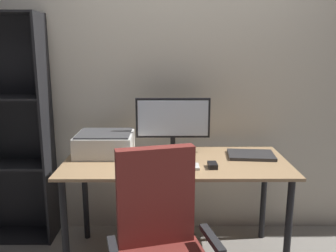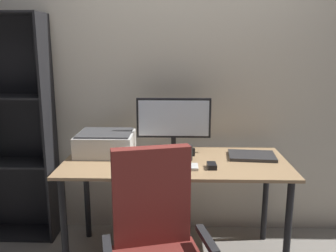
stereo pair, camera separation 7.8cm
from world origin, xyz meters
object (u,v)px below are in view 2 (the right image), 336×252
at_px(monitor, 174,121).
at_px(printer, 106,143).
at_px(bookshelf, 6,131).
at_px(desk, 176,173).
at_px(laptop, 252,156).
at_px(keyboard, 175,167).
at_px(mouse, 212,166).
at_px(coffee_mug, 187,153).

bearing_deg(monitor, printer, -173.25).
bearing_deg(printer, bookshelf, 166.35).
xyz_separation_m(desk, printer, (-0.51, 0.15, 0.17)).
bearing_deg(laptop, desk, -165.27).
bearing_deg(keyboard, bookshelf, 159.40).
height_order(mouse, laptop, mouse).
height_order(keyboard, coffee_mug, coffee_mug).
bearing_deg(desk, mouse, -32.19).
bearing_deg(mouse, keyboard, 179.54).
distance_m(keyboard, laptop, 0.59).
height_order(laptop, bookshelf, bookshelf).
height_order(monitor, keyboard, monitor).
height_order(desk, mouse, mouse).
bearing_deg(desk, monitor, 94.61).
bearing_deg(desk, keyboard, -91.72).
bearing_deg(mouse, laptop, 36.23).
xyz_separation_m(monitor, bookshelf, (-1.31, 0.14, -0.11)).
distance_m(keyboard, mouse, 0.24).
bearing_deg(coffee_mug, monitor, 116.98).
bearing_deg(desk, bookshelf, 165.40).
distance_m(mouse, bookshelf, 1.64).
xyz_separation_m(desk, keyboard, (-0.00, -0.15, 0.10)).
relative_size(monitor, laptop, 1.68).
distance_m(desk, keyboard, 0.18).
relative_size(monitor, coffee_mug, 5.17).
relative_size(mouse, laptop, 0.30).
xyz_separation_m(desk, coffee_mug, (0.08, 0.02, 0.14)).
distance_m(coffee_mug, printer, 0.60).
xyz_separation_m(laptop, bookshelf, (-1.86, 0.25, 0.11)).
relative_size(keyboard, mouse, 3.02).
bearing_deg(bookshelf, monitor, -6.16).
distance_m(monitor, laptop, 0.60).
bearing_deg(printer, mouse, -21.61).
height_order(mouse, printer, printer).
bearing_deg(monitor, desk, -85.39).
distance_m(laptop, printer, 1.04).
bearing_deg(printer, monitor, 6.75).
xyz_separation_m(monitor, keyboard, (0.01, -0.36, -0.22)).
bearing_deg(bookshelf, laptop, -7.79).
relative_size(keyboard, coffee_mug, 2.80).
bearing_deg(monitor, mouse, -54.63).
relative_size(monitor, bookshelf, 0.31).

